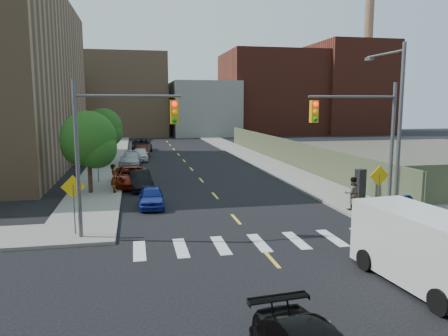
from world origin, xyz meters
name	(u,v)px	position (x,y,z in m)	size (l,w,h in m)	color
ground	(289,279)	(0.00, 0.00, 0.00)	(160.00, 160.00, 0.00)	black
sidewalk_nw	(113,152)	(-7.75, 41.50, 0.07)	(3.50, 73.00, 0.15)	gray
sidewalk_ne	(235,149)	(7.75, 41.50, 0.07)	(3.50, 73.00, 0.15)	gray
fence_north	(284,151)	(9.60, 28.00, 1.25)	(0.12, 44.00, 2.50)	#5D6848
gravel_lot	(431,156)	(28.00, 30.00, 0.03)	(36.00, 42.00, 0.06)	#595447
bg_bldg_west	(36,103)	(-22.00, 70.00, 6.00)	(14.00, 18.00, 12.00)	#592319
bg_bldg_midwest	(128,95)	(-6.00, 72.00, 7.50)	(14.00, 16.00, 15.00)	#8C6B4C
bg_bldg_center	(203,109)	(8.00, 70.00, 5.00)	(12.00, 16.00, 10.00)	gray
bg_bldg_east	(270,93)	(22.00, 72.00, 8.00)	(18.00, 18.00, 16.00)	#592319
bg_bldg_fareast	(348,89)	(38.00, 70.00, 9.00)	(14.00, 16.00, 18.00)	#592319
smokestack	(367,64)	(42.00, 70.00, 14.00)	(1.80, 1.80, 28.00)	#8C6B4C
signal_nw	(113,137)	(-5.98, 6.00, 4.53)	(4.59, 0.30, 7.00)	#59595E
signal_ne	(365,133)	(5.98, 6.00, 4.53)	(4.59, 0.30, 7.00)	#59595E
streetlight_ne	(396,118)	(8.20, 6.90, 5.22)	(0.25, 3.70, 9.00)	#59595E
warn_sign_nw	(73,194)	(-7.80, 6.50, 1.99)	(1.06, 0.06, 2.83)	#59595E
warn_sign_ne	(379,182)	(7.20, 6.50, 1.99)	(1.06, 0.06, 2.83)	#59595E
warn_sign_midwest	(98,157)	(-7.80, 20.00, 1.99)	(1.06, 0.06, 2.83)	#59595E
tree_west_near	(89,142)	(-8.00, 16.05, 3.48)	(3.66, 3.64, 5.52)	#332114
tree_west_far	(104,129)	(-8.00, 31.05, 3.48)	(3.66, 3.64, 5.52)	#332114
parked_car_blue	(151,197)	(-4.20, 11.70, 0.61)	(1.43, 3.56, 1.21)	#1B2D98
parked_car_black	(140,180)	(-4.78, 17.06, 0.67)	(1.42, 4.06, 1.34)	black
parked_car_red	(132,176)	(-5.32, 18.60, 0.73)	(2.41, 5.23, 1.45)	maroon
parked_car_silver	(131,159)	(-5.48, 29.16, 0.69)	(1.93, 4.74, 1.38)	#AFB2B7
parked_car_white	(140,154)	(-4.51, 33.05, 0.70)	(1.65, 4.10, 1.40)	silver
parked_car_maroon	(143,151)	(-4.22, 35.65, 0.70)	(1.47, 4.22, 1.39)	#3C140C
parked_car_grey	(142,145)	(-4.20, 43.01, 0.75)	(2.48, 5.38, 1.50)	black
cargo_van	(422,246)	(4.14, -1.25, 1.30)	(2.66, 5.57, 2.47)	silver
mailbox	(407,207)	(8.54, 6.00, 0.73)	(0.55, 0.46, 1.21)	#0E1C54
payphone	(360,184)	(8.45, 10.62, 1.07)	(0.55, 0.45, 1.85)	black
pedestrian_west	(114,178)	(-6.45, 15.74, 1.09)	(0.68, 0.45, 1.88)	gray
pedestrian_east	(352,193)	(6.63, 8.19, 1.06)	(0.89, 0.69, 1.83)	gray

